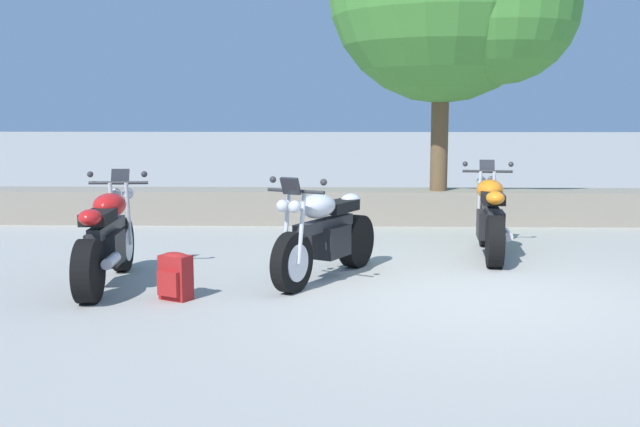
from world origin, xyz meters
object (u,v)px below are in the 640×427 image
Objects in this scene: motorcycle_orange_far_right at (490,218)px; rider_backpack at (175,275)px; motorcycle_silver_centre at (325,235)px; motorcycle_red_near_left at (107,240)px.

rider_backpack is (-3.52, -2.34, -0.24)m from motorcycle_orange_far_right.
rider_backpack is at bearing -146.95° from motorcycle_silver_centre.
motorcycle_red_near_left is 4.70m from motorcycle_orange_far_right.
motorcycle_orange_far_right is (2.07, 1.40, 0.00)m from motorcycle_silver_centre.
motorcycle_silver_centre is at bearing -145.95° from motorcycle_orange_far_right.
motorcycle_silver_centre is at bearing 33.05° from rider_backpack.
motorcycle_red_near_left and motorcycle_orange_far_right have the same top height.
motorcycle_silver_centre is (2.29, 0.34, 0.00)m from motorcycle_red_near_left.
motorcycle_silver_centre and motorcycle_orange_far_right have the same top height.
motorcycle_silver_centre is 0.92× the size of motorcycle_orange_far_right.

